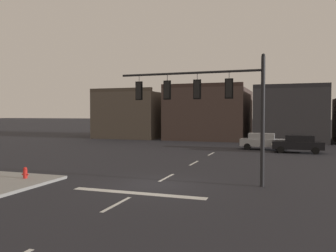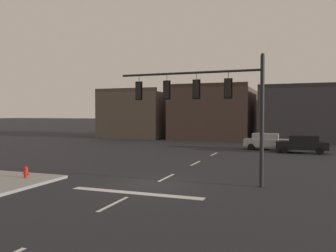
{
  "view_description": "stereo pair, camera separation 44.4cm",
  "coord_description": "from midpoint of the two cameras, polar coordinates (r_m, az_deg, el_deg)",
  "views": [
    {
      "loc": [
        6.33,
        -16.17,
        3.59
      ],
      "look_at": [
        -0.01,
        2.28,
        2.88
      ],
      "focal_mm": 37.1,
      "sensor_mm": 36.0,
      "label": 1
    },
    {
      "loc": [
        6.75,
        -16.02,
        3.59
      ],
      "look_at": [
        -0.01,
        2.28,
        2.88
      ],
      "focal_mm": 37.1,
      "sensor_mm": 36.0,
      "label": 2
    }
  ],
  "objects": [
    {
      "name": "car_lot_middle",
      "position": [
        35.69,
        16.24,
        -2.39
      ],
      "size": [
        4.46,
        1.92,
        1.61
      ],
      "color": "#9EA0A5",
      "rests_on": "ground"
    },
    {
      "name": "signal_mast_near_side",
      "position": [
        17.91,
        7.29,
        4.74
      ],
      "size": [
        7.68,
        0.43,
        6.49
      ],
      "color": "black",
      "rests_on": "ground"
    },
    {
      "name": "building_row",
      "position": [
        48.54,
        23.37,
        2.06
      ],
      "size": [
        53.37,
        13.2,
        10.39
      ],
      "color": "brown",
      "rests_on": "ground"
    },
    {
      "name": "fire_hydrant",
      "position": [
        20.13,
        -21.7,
        -7.39
      ],
      "size": [
        0.4,
        0.3,
        0.75
      ],
      "color": "red",
      "rests_on": "ground"
    },
    {
      "name": "car_lot_nearside",
      "position": [
        33.67,
        21.53,
        -2.72
      ],
      "size": [
        4.48,
        1.98,
        1.61
      ],
      "color": "black",
      "rests_on": "ground"
    },
    {
      "name": "lane_centreline",
      "position": [
        19.57,
        0.4,
        -8.47
      ],
      "size": [
        0.16,
        26.4,
        0.01
      ],
      "color": "silver",
      "rests_on": "ground"
    },
    {
      "name": "ground_plane",
      "position": [
        17.74,
        -1.83,
        -9.59
      ],
      "size": [
        400.0,
        400.0,
        0.0
      ],
      "primitive_type": "plane",
      "color": "#232328"
    },
    {
      "name": "stop_bar_paint",
      "position": [
        15.94,
        -4.59,
        -10.92
      ],
      "size": [
        6.4,
        0.5,
        0.01
      ],
      "primitive_type": "cube",
      "color": "silver",
      "rests_on": "ground"
    }
  ]
}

